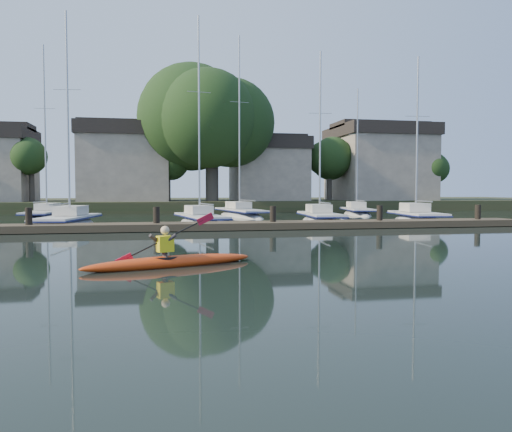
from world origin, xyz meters
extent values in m
plane|color=black|center=(0.00, 0.00, 0.00)|extent=(160.00, 160.00, 0.00)
ellipsoid|color=#C5440F|center=(-2.56, 1.97, 0.11)|extent=(4.71, 2.20, 0.36)
cylinder|color=black|center=(-2.71, 1.92, 0.22)|extent=(0.91, 0.91, 0.10)
imported|color=#2A2629|center=(-2.71, 1.92, 0.60)|extent=(0.36, 0.44, 1.03)
cube|color=yellow|center=(-2.71, 1.92, 0.61)|extent=(0.48, 0.41, 0.42)
sphere|color=#D8B787|center=(-2.71, 1.92, 0.98)|extent=(0.23, 0.23, 0.23)
cube|color=#473928|center=(0.00, 14.00, 0.20)|extent=(34.00, 2.00, 0.35)
cylinder|color=black|center=(-9.00, 14.00, 0.30)|extent=(0.32, 0.32, 1.80)
cylinder|color=black|center=(-3.00, 14.00, 0.30)|extent=(0.32, 0.32, 1.80)
cylinder|color=black|center=(3.00, 14.00, 0.30)|extent=(0.32, 0.32, 1.80)
cylinder|color=black|center=(9.00, 14.00, 0.30)|extent=(0.32, 0.32, 1.80)
cylinder|color=black|center=(15.00, 14.00, 0.30)|extent=(0.32, 0.32, 1.80)
ellipsoid|color=silver|center=(-7.88, 18.00, -0.33)|extent=(3.22, 8.30, 1.81)
cube|color=silver|center=(-7.88, 18.00, 0.52)|extent=(2.90, 6.85, 0.13)
cube|color=navy|center=(-7.88, 18.00, 0.45)|extent=(3.00, 7.02, 0.08)
cube|color=beige|center=(-7.81, 18.48, 0.88)|extent=(1.67, 2.44, 0.52)
cylinder|color=#9EA0A5|center=(-7.85, 18.24, 6.28)|extent=(0.11, 0.11, 11.42)
cylinder|color=#9EA0A5|center=(-8.07, 16.80, 1.29)|extent=(0.55, 3.05, 0.08)
cylinder|color=#9EA0A5|center=(-7.85, 18.24, 7.65)|extent=(1.51, 0.26, 0.03)
ellipsoid|color=silver|center=(-0.42, 18.56, -0.32)|extent=(3.26, 8.42, 1.73)
cube|color=silver|center=(-0.42, 18.56, 0.50)|extent=(2.92, 6.94, 0.13)
cube|color=navy|center=(-0.42, 18.56, 0.43)|extent=(3.02, 7.12, 0.07)
cube|color=beige|center=(-0.50, 19.05, 0.84)|extent=(1.64, 2.48, 0.50)
cylinder|color=#9EA0A5|center=(-0.46, 18.80, 6.48)|extent=(0.11, 0.11, 11.86)
cylinder|color=#9EA0A5|center=(-0.21, 17.35, 1.23)|extent=(0.59, 3.09, 0.07)
cylinder|color=#9EA0A5|center=(-0.46, 18.80, 7.90)|extent=(1.44, 0.27, 0.03)
ellipsoid|color=silver|center=(7.24, 18.92, -0.33)|extent=(2.61, 7.60, 1.77)
cube|color=silver|center=(7.24, 18.92, 0.51)|extent=(2.40, 6.26, 0.13)
cube|color=navy|center=(7.24, 18.92, 0.44)|extent=(2.49, 6.41, 0.07)
cube|color=beige|center=(7.28, 19.36, 0.86)|extent=(1.49, 2.20, 0.51)
cylinder|color=#9EA0A5|center=(7.26, 19.14, 5.68)|extent=(0.11, 0.11, 10.25)
cylinder|color=#9EA0A5|center=(7.14, 17.80, 1.26)|extent=(0.33, 2.83, 0.07)
cylinder|color=#9EA0A5|center=(7.26, 19.14, 6.91)|extent=(1.49, 0.16, 0.03)
ellipsoid|color=silver|center=(13.46, 18.04, -0.35)|extent=(3.01, 7.19, 1.89)
cube|color=silver|center=(13.46, 18.04, 0.55)|extent=(2.74, 5.93, 0.14)
cube|color=navy|center=(13.46, 18.04, 0.47)|extent=(2.84, 6.08, 0.08)
cube|color=beige|center=(13.51, 18.45, 0.92)|extent=(1.64, 2.12, 0.55)
cylinder|color=#9EA0A5|center=(13.49, 18.24, 5.58)|extent=(0.12, 0.12, 9.96)
cylinder|color=#9EA0A5|center=(13.32, 17.00, 1.34)|extent=(0.44, 2.64, 0.08)
cylinder|color=#9EA0A5|center=(13.49, 18.24, 6.77)|extent=(1.58, 0.24, 0.03)
ellipsoid|color=silver|center=(-10.82, 26.32, -0.32)|extent=(2.40, 8.25, 1.72)
cube|color=silver|center=(-10.82, 26.32, 0.50)|extent=(2.22, 6.78, 0.13)
cube|color=navy|center=(-10.82, 26.32, 0.43)|extent=(2.30, 6.95, 0.07)
cube|color=beige|center=(-10.79, 26.81, 0.83)|extent=(1.40, 2.36, 0.50)
cylinder|color=#9EA0A5|center=(-10.81, 26.56, 6.43)|extent=(0.11, 0.11, 11.78)
cylinder|color=#9EA0A5|center=(-10.90, 25.10, 1.22)|extent=(0.26, 3.10, 0.07)
cylinder|color=#9EA0A5|center=(-10.81, 26.56, 7.84)|extent=(1.45, 0.12, 0.03)
ellipsoid|color=silver|center=(3.31, 26.48, -0.33)|extent=(3.51, 9.67, 1.80)
cube|color=silver|center=(3.31, 26.48, 0.52)|extent=(3.13, 7.97, 0.13)
cube|color=navy|center=(3.31, 26.48, 0.45)|extent=(3.24, 8.17, 0.08)
cube|color=beige|center=(3.22, 27.04, 0.87)|extent=(1.74, 2.83, 0.52)
cylinder|color=#9EA0A5|center=(3.27, 26.76, 7.20)|extent=(0.11, 0.11, 13.26)
cylinder|color=#9EA0A5|center=(3.55, 25.07, 1.28)|extent=(0.66, 3.56, 0.08)
cylinder|color=#9EA0A5|center=(3.27, 26.76, 8.79)|extent=(1.50, 0.27, 0.03)
ellipsoid|color=silver|center=(13.15, 27.19, -0.31)|extent=(3.06, 7.34, 1.69)
cube|color=silver|center=(13.15, 27.19, 0.49)|extent=(2.75, 6.06, 0.12)
cube|color=navy|center=(13.15, 27.19, 0.42)|extent=(2.84, 6.22, 0.07)
cube|color=beige|center=(13.23, 27.61, 0.82)|extent=(1.57, 2.18, 0.49)
cylinder|color=#9EA0A5|center=(13.19, 27.40, 5.43)|extent=(0.11, 0.11, 9.80)
cylinder|color=#9EA0A5|center=(12.97, 26.13, 1.20)|extent=(0.53, 2.68, 0.07)
cylinder|color=#9EA0A5|center=(13.19, 27.40, 6.61)|extent=(1.41, 0.27, 0.03)
cube|color=#243319|center=(0.00, 44.00, 0.50)|extent=(90.00, 24.00, 1.00)
cube|color=tan|center=(-6.00, 38.00, 4.00)|extent=(8.00, 8.00, 6.00)
cube|color=#2A231E|center=(-6.00, 38.00, 7.60)|extent=(8.40, 8.40, 1.20)
cube|color=tan|center=(8.00, 38.00, 3.50)|extent=(7.00, 7.00, 5.00)
cube|color=#2A231E|center=(8.00, 38.00, 6.60)|extent=(7.35, 7.35, 1.20)
cube|color=tan|center=(20.00, 38.00, 4.25)|extent=(9.00, 9.00, 6.50)
cube|color=#2A231E|center=(20.00, 38.00, 8.10)|extent=(9.45, 9.45, 1.20)
cylinder|color=#453E37|center=(2.00, 35.00, 3.50)|extent=(1.20, 1.20, 5.00)
sphere|color=black|center=(2.00, 35.00, 8.50)|extent=(8.50, 8.50, 8.50)
cylinder|color=#453E37|center=(-14.00, 36.00, 2.50)|extent=(0.48, 0.48, 3.00)
sphere|color=black|center=(-14.00, 36.00, 5.00)|extent=(3.40, 3.40, 3.40)
cylinder|color=#453E37|center=(-2.00, 35.50, 2.40)|extent=(0.38, 0.38, 2.80)
sphere|color=black|center=(-2.00, 35.50, 4.60)|extent=(2.72, 2.72, 2.72)
cylinder|color=#453E37|center=(14.00, 36.50, 2.60)|extent=(0.50, 0.50, 3.20)
sphere|color=black|center=(14.00, 36.50, 5.25)|extent=(3.57, 3.57, 3.57)
cylinder|color=#453E37|center=(24.00, 35.00, 2.30)|extent=(0.41, 0.41, 2.60)
sphere|color=black|center=(24.00, 35.00, 4.45)|extent=(2.89, 2.89, 2.89)
camera|label=1|loc=(-2.86, -11.46, 2.04)|focal=35.00mm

